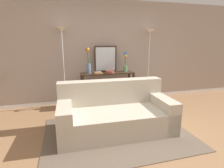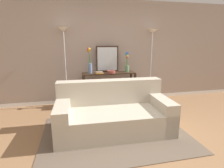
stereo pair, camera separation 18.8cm
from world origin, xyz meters
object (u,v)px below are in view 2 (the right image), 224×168
object	(u,v)px
vase_tall_flowers	(90,62)
fruit_bowl	(111,72)
book_stack	(99,73)
book_row_under_console	(93,103)
floor_lamp_right	(152,45)
vase_short_flowers	(127,64)
floor_lamp_left	(64,45)
couch	(113,114)
console_table	(109,83)
wall_mirror	(107,59)

from	to	relation	value
vase_tall_flowers	fruit_bowl	xyz separation A→B (m)	(0.51, -0.13, -0.23)
book_stack	book_row_under_console	world-z (taller)	book_stack
floor_lamp_right	book_row_under_console	distance (m)	2.16
floor_lamp_right	vase_short_flowers	xyz separation A→B (m)	(-0.70, -0.08, -0.47)
floor_lamp_left	vase_tall_flowers	bearing A→B (deg)	-7.81
couch	vase_tall_flowers	world-z (taller)	vase_tall_flowers
floor_lamp_right	vase_short_flowers	bearing A→B (deg)	-173.26
vase_short_flowers	book_stack	size ratio (longest dim) A/B	2.51
couch	console_table	bearing A→B (deg)	81.21
floor_lamp_left	fruit_bowl	world-z (taller)	floor_lamp_left
vase_short_flowers	couch	bearing A→B (deg)	-116.21
console_table	wall_mirror	distance (m)	0.61
wall_mirror	book_stack	size ratio (longest dim) A/B	3.20
wall_mirror	vase_tall_flowers	world-z (taller)	wall_mirror
couch	vase_short_flowers	size ratio (longest dim) A/B	3.94
vase_tall_flowers	book_stack	size ratio (longest dim) A/B	3.02
console_table	wall_mirror	bearing A→B (deg)	95.57
vase_short_flowers	wall_mirror	bearing A→B (deg)	164.62
console_table	vase_short_flowers	size ratio (longest dim) A/B	2.58
fruit_bowl	book_stack	xyz separation A→B (m)	(-0.29, -0.00, -0.01)
book_row_under_console	vase_short_flowers	bearing A→B (deg)	0.82
book_stack	wall_mirror	bearing A→B (deg)	46.04
console_table	vase_tall_flowers	world-z (taller)	vase_tall_flowers
wall_mirror	couch	bearing A→B (deg)	-97.43
book_stack	floor_lamp_left	bearing A→B (deg)	165.61
fruit_bowl	vase_short_flowers	bearing A→B (deg)	15.37
floor_lamp_left	floor_lamp_right	xyz separation A→B (m)	(2.23, -0.00, -0.01)
floor_lamp_left	fruit_bowl	size ratio (longest dim) A/B	9.26
wall_mirror	vase_short_flowers	size ratio (longest dim) A/B	1.28
wall_mirror	fruit_bowl	distance (m)	0.39
floor_lamp_left	vase_short_flowers	distance (m)	1.61
book_row_under_console	book_stack	bearing A→B (deg)	-34.18
couch	console_table	size ratio (longest dim) A/B	1.52
book_row_under_console	console_table	bearing A→B (deg)	0.00
wall_mirror	fruit_bowl	world-z (taller)	wall_mirror
couch	book_row_under_console	xyz separation A→B (m)	(-0.21, 1.39, -0.25)
fruit_bowl	couch	bearing A→B (deg)	-100.82
couch	book_row_under_console	bearing A→B (deg)	98.57
fruit_bowl	console_table	bearing A→B (deg)	105.16
vase_short_flowers	fruit_bowl	bearing A→B (deg)	-164.63
vase_tall_flowers	book_row_under_console	bearing A→B (deg)	-15.34
console_table	floor_lamp_right	xyz separation A→B (m)	(1.17, 0.10, 0.93)
couch	floor_lamp_right	bearing A→B (deg)	46.90
floor_lamp_right	fruit_bowl	size ratio (longest dim) A/B	9.19
console_table	floor_lamp_left	size ratio (longest dim) A/B	0.69
vase_short_flowers	book_stack	distance (m)	0.77
fruit_bowl	book_stack	distance (m)	0.29
floor_lamp_right	vase_tall_flowers	bearing A→B (deg)	-177.25
floor_lamp_left	wall_mirror	xyz separation A→B (m)	(1.05, 0.05, -0.35)
couch	console_table	xyz separation A→B (m)	(0.21, 1.39, 0.27)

